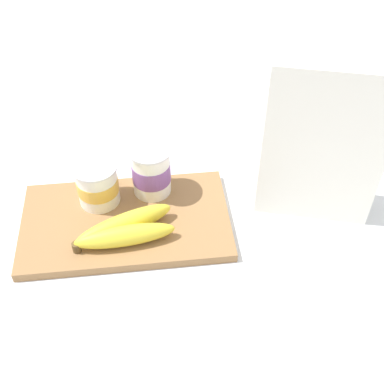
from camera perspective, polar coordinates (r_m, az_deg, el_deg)
The scene contains 6 objects.
ground_plane at distance 0.87m, azimuth -7.52°, elevation -3.74°, with size 2.40×2.40×0.00m, color white.
cutting_board at distance 0.86m, azimuth -7.57°, elevation -3.37°, with size 0.35×0.20×0.02m, color olive.
cereal_box at distance 0.82m, azimuth 14.76°, elevation 5.66°, with size 0.19×0.07×0.29m, color white.
yogurt_cup_front at distance 0.87m, azimuth -10.76°, elevation 0.97°, with size 0.08×0.08×0.08m.
yogurt_cup_back at distance 0.87m, azimuth -4.69°, elevation 2.46°, with size 0.07×0.07×0.09m.
banana_bunch at distance 0.81m, azimuth -7.64°, elevation -4.29°, with size 0.17×0.09×0.04m.
Camera 1 is at (0.05, -0.58, 0.64)m, focal length 46.69 mm.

